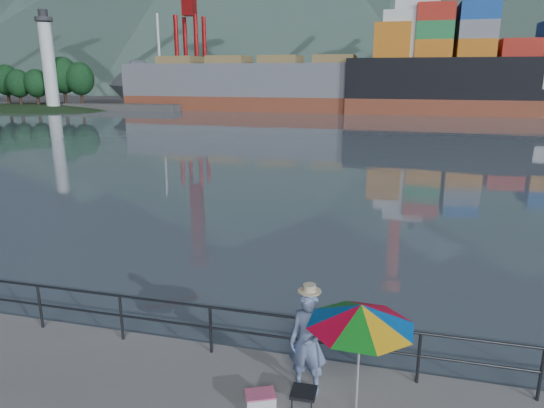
{
  "coord_description": "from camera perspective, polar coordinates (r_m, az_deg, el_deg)",
  "views": [
    {
      "loc": [
        4.36,
        -6.41,
        5.45
      ],
      "look_at": [
        1.16,
        6.0,
        2.0
      ],
      "focal_mm": 32.0,
      "sensor_mm": 36.0,
      "label": 1
    }
  ],
  "objects": [
    {
      "name": "far_dock",
      "position": [
        99.72,
        18.02,
        11.23
      ],
      "size": [
        200.0,
        40.0,
        0.4
      ],
      "primitive_type": "cube",
      "color": "#514F4C",
      "rests_on": "ground"
    },
    {
      "name": "fisherman",
      "position": [
        8.75,
        4.31,
        -15.96
      ],
      "size": [
        0.72,
        0.49,
        1.89
      ],
      "primitive_type": "imported",
      "rotation": [
        0.0,
        0.0,
        -0.06
      ],
      "color": "navy",
      "rests_on": "ground"
    },
    {
      "name": "lighthouse_islet",
      "position": [
        90.7,
        -26.91,
        10.21
      ],
      "size": [
        48.0,
        26.4,
        19.2
      ],
      "color": "#263F1E",
      "rests_on": "ground"
    },
    {
      "name": "fishing_rod",
      "position": [
        10.12,
        5.55,
        -17.62
      ],
      "size": [
        0.18,
        1.87,
        1.32
      ],
      "primitive_type": "cylinder",
      "rotation": [
        0.96,
        0.0,
        -0.09
      ],
      "color": "black",
      "rests_on": "ground"
    },
    {
      "name": "guardrail",
      "position": [
        10.44,
        -12.49,
        -13.49
      ],
      "size": [
        22.0,
        0.06,
        1.03
      ],
      "color": "#2D3033",
      "rests_on": "ground"
    },
    {
      "name": "harbor_water",
      "position": [
        136.59,
        12.91,
        12.43
      ],
      "size": [
        500.0,
        280.0,
        0.0
      ],
      "primitive_type": "cube",
      "color": "#515F68",
      "rests_on": "ground"
    },
    {
      "name": "cooler_bag",
      "position": [
        8.76,
        -1.38,
        -22.25
      ],
      "size": [
        0.57,
        0.5,
        0.28
      ],
      "primitive_type": "cube",
      "rotation": [
        0.0,
        0.0,
        0.43
      ],
      "color": "silver",
      "rests_on": "ground"
    },
    {
      "name": "beach_umbrella",
      "position": [
        7.68,
        10.41,
        -12.75
      ],
      "size": [
        2.26,
        2.26,
        2.08
      ],
      "color": "white",
      "rests_on": "ground"
    },
    {
      "name": "folding_stool",
      "position": [
        8.86,
        3.73,
        -21.76
      ],
      "size": [
        0.43,
        0.43,
        0.28
      ],
      "color": "black",
      "rests_on": "ground"
    },
    {
      "name": "bulk_carrier",
      "position": [
        78.29,
        4.21,
        14.03
      ],
      "size": [
        55.17,
        9.55,
        14.5
      ],
      "color": "brown",
      "rests_on": "ground"
    }
  ]
}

